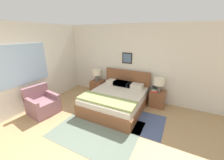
% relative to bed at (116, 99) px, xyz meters
% --- Properties ---
extents(ground_plane, '(16.00, 16.00, 0.00)m').
position_rel_bed_xyz_m(ground_plane, '(0.01, -2.15, -0.30)').
color(ground_plane, tan).
extents(wall_back, '(7.26, 0.09, 2.60)m').
position_rel_bed_xyz_m(wall_back, '(0.01, 1.03, 1.00)').
color(wall_back, silver).
rests_on(wall_back, ground_plane).
extents(wall_left, '(0.08, 5.55, 2.60)m').
position_rel_bed_xyz_m(wall_left, '(-2.44, -0.60, 1.01)').
color(wall_left, silver).
rests_on(wall_left, ground_plane).
extents(area_rug_main, '(2.04, 1.62, 0.01)m').
position_rel_bed_xyz_m(area_rug_main, '(0.05, -1.19, -0.29)').
color(area_rug_main, slate).
rests_on(area_rug_main, ground_plane).
extents(area_rug_bedside, '(0.83, 1.11, 0.01)m').
position_rel_bed_xyz_m(area_rug_bedside, '(1.12, -0.39, -0.29)').
color(area_rug_bedside, '#47567F').
rests_on(area_rug_bedside, ground_plane).
extents(bed, '(1.68, 1.95, 1.04)m').
position_rel_bed_xyz_m(bed, '(0.00, 0.00, 0.00)').
color(bed, brown).
rests_on(bed, ground_plane).
extents(armchair, '(0.83, 0.82, 0.81)m').
position_rel_bed_xyz_m(armchair, '(-1.85, -1.28, -0.02)').
color(armchair, '#8E606B').
rests_on(armchair, ground_plane).
extents(nightstand_near_window, '(0.47, 0.48, 0.52)m').
position_rel_bed_xyz_m(nightstand_near_window, '(-1.16, 0.72, -0.04)').
color(nightstand_near_window, brown).
rests_on(nightstand_near_window, ground_plane).
extents(nightstand_by_door, '(0.47, 0.48, 0.52)m').
position_rel_bed_xyz_m(nightstand_by_door, '(1.16, 0.72, -0.04)').
color(nightstand_by_door, brown).
rests_on(nightstand_by_door, ground_plane).
extents(table_lamp_near_window, '(0.33, 0.33, 0.45)m').
position_rel_bed_xyz_m(table_lamp_near_window, '(-1.17, 0.71, 0.53)').
color(table_lamp_near_window, slate).
rests_on(table_lamp_near_window, nightstand_near_window).
extents(table_lamp_by_door, '(0.33, 0.33, 0.45)m').
position_rel_bed_xyz_m(table_lamp_by_door, '(1.15, 0.71, 0.53)').
color(table_lamp_by_door, slate).
rests_on(table_lamp_by_door, nightstand_by_door).
extents(book_thick_bottom, '(0.19, 0.27, 0.04)m').
position_rel_bed_xyz_m(book_thick_bottom, '(1.05, 0.67, 0.25)').
color(book_thick_bottom, '#B7332D').
rests_on(book_thick_bottom, nightstand_by_door).
extents(book_hardcover_middle, '(0.15, 0.24, 0.04)m').
position_rel_bed_xyz_m(book_hardcover_middle, '(1.05, 0.67, 0.29)').
color(book_hardcover_middle, beige).
rests_on(book_hardcover_middle, book_thick_bottom).
extents(book_novel_upper, '(0.16, 0.26, 0.04)m').
position_rel_bed_xyz_m(book_novel_upper, '(1.05, 0.67, 0.32)').
color(book_novel_upper, '#4C7551').
rests_on(book_novel_upper, book_hardcover_middle).
extents(book_slim_near_top, '(0.20, 0.27, 0.03)m').
position_rel_bed_xyz_m(book_slim_near_top, '(1.05, 0.67, 0.36)').
color(book_slim_near_top, '#232328').
rests_on(book_slim_near_top, book_novel_upper).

